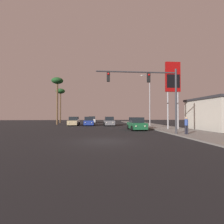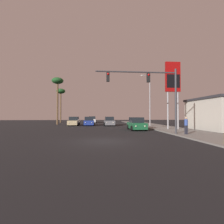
{
  "view_description": "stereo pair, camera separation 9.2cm",
  "coord_description": "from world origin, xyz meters",
  "px_view_note": "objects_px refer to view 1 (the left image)",
  "views": [
    {
      "loc": [
        -0.6,
        -13.22,
        1.96
      ],
      "look_at": [
        1.75,
        13.06,
        2.45
      ],
      "focal_mm": 28.0,
      "sensor_mm": 36.0,
      "label": 1
    },
    {
      "loc": [
        -0.51,
        -13.22,
        1.96
      ],
      "look_at": [
        1.75,
        13.06,
        2.45
      ],
      "focal_mm": 28.0,
      "sensor_mm": 36.0,
      "label": 2
    }
  ],
  "objects_px": {
    "car_tan": "(74,121)",
    "gas_station_sign": "(173,81)",
    "car_blue": "(89,122)",
    "street_lamp": "(149,97)",
    "traffic_light_mast": "(153,87)",
    "palm_tree_mid": "(57,84)",
    "car_grey": "(109,122)",
    "car_green": "(137,124)",
    "car_white": "(92,120)",
    "palm_tree_far": "(60,93)",
    "pedestrian_on_sidewalk": "(186,125)"
  },
  "relations": [
    {
      "from": "traffic_light_mast",
      "to": "gas_station_sign",
      "type": "distance_m",
      "value": 7.6
    },
    {
      "from": "traffic_light_mast",
      "to": "palm_tree_far",
      "type": "distance_m",
      "value": 34.1
    },
    {
      "from": "car_grey",
      "to": "street_lamp",
      "type": "distance_m",
      "value": 8.66
    },
    {
      "from": "car_tan",
      "to": "street_lamp",
      "type": "relative_size",
      "value": 0.48
    },
    {
      "from": "car_tan",
      "to": "palm_tree_far",
      "type": "xyz_separation_m",
      "value": [
        -5.24,
        13.38,
        7.08
      ]
    },
    {
      "from": "car_grey",
      "to": "traffic_light_mast",
      "type": "relative_size",
      "value": 0.53
    },
    {
      "from": "street_lamp",
      "to": "pedestrian_on_sidewalk",
      "type": "bearing_deg",
      "value": -92.16
    },
    {
      "from": "car_blue",
      "to": "street_lamp",
      "type": "height_order",
      "value": "street_lamp"
    },
    {
      "from": "car_blue",
      "to": "car_white",
      "type": "relative_size",
      "value": 1.0
    },
    {
      "from": "traffic_light_mast",
      "to": "palm_tree_mid",
      "type": "relative_size",
      "value": 0.82
    },
    {
      "from": "car_grey",
      "to": "pedestrian_on_sidewalk",
      "type": "distance_m",
      "value": 17.89
    },
    {
      "from": "car_white",
      "to": "street_lamp",
      "type": "distance_m",
      "value": 18.88
    },
    {
      "from": "gas_station_sign",
      "to": "car_grey",
      "type": "bearing_deg",
      "value": 126.96
    },
    {
      "from": "car_grey",
      "to": "palm_tree_far",
      "type": "height_order",
      "value": "palm_tree_far"
    },
    {
      "from": "car_tan",
      "to": "car_white",
      "type": "distance_m",
      "value": 11.63
    },
    {
      "from": "car_blue",
      "to": "palm_tree_mid",
      "type": "xyz_separation_m",
      "value": [
        -6.74,
        3.66,
        7.81
      ]
    },
    {
      "from": "street_lamp",
      "to": "palm_tree_far",
      "type": "distance_m",
      "value": 25.71
    },
    {
      "from": "pedestrian_on_sidewalk",
      "to": "palm_tree_mid",
      "type": "relative_size",
      "value": 0.17
    },
    {
      "from": "car_tan",
      "to": "car_grey",
      "type": "bearing_deg",
      "value": 174.16
    },
    {
      "from": "traffic_light_mast",
      "to": "gas_station_sign",
      "type": "height_order",
      "value": "gas_station_sign"
    },
    {
      "from": "car_white",
      "to": "traffic_light_mast",
      "type": "height_order",
      "value": "traffic_light_mast"
    },
    {
      "from": "car_tan",
      "to": "pedestrian_on_sidewalk",
      "type": "bearing_deg",
      "value": 128.04
    },
    {
      "from": "car_white",
      "to": "car_green",
      "type": "bearing_deg",
      "value": 106.5
    },
    {
      "from": "car_green",
      "to": "car_blue",
      "type": "bearing_deg",
      "value": -58.72
    },
    {
      "from": "palm_tree_far",
      "to": "street_lamp",
      "type": "bearing_deg",
      "value": -42.85
    },
    {
      "from": "car_green",
      "to": "gas_station_sign",
      "type": "height_order",
      "value": "gas_station_sign"
    },
    {
      "from": "car_tan",
      "to": "car_grey",
      "type": "xyz_separation_m",
      "value": [
        6.71,
        -0.88,
        0.0
      ]
    },
    {
      "from": "street_lamp",
      "to": "palm_tree_mid",
      "type": "bearing_deg",
      "value": 156.95
    },
    {
      "from": "street_lamp",
      "to": "car_grey",
      "type": "bearing_deg",
      "value": 155.3
    },
    {
      "from": "car_white",
      "to": "palm_tree_mid",
      "type": "xyz_separation_m",
      "value": [
        -7.03,
        -7.81,
        7.81
      ]
    },
    {
      "from": "street_lamp",
      "to": "pedestrian_on_sidewalk",
      "type": "xyz_separation_m",
      "value": [
        -0.51,
        -13.62,
        -4.08
      ]
    },
    {
      "from": "car_white",
      "to": "palm_tree_far",
      "type": "bearing_deg",
      "value": -14.48
    },
    {
      "from": "pedestrian_on_sidewalk",
      "to": "palm_tree_mid",
      "type": "xyz_separation_m",
      "value": [
        -16.84,
        21.01,
        7.54
      ]
    },
    {
      "from": "car_blue",
      "to": "palm_tree_far",
      "type": "distance_m",
      "value": 17.41
    },
    {
      "from": "street_lamp",
      "to": "palm_tree_mid",
      "type": "height_order",
      "value": "palm_tree_mid"
    },
    {
      "from": "traffic_light_mast",
      "to": "pedestrian_on_sidewalk",
      "type": "xyz_separation_m",
      "value": [
        3.09,
        -0.61,
        -3.73
      ]
    },
    {
      "from": "car_tan",
      "to": "car_green",
      "type": "bearing_deg",
      "value": 133.32
    },
    {
      "from": "car_tan",
      "to": "gas_station_sign",
      "type": "distance_m",
      "value": 19.31
    },
    {
      "from": "street_lamp",
      "to": "car_white",
      "type": "bearing_deg",
      "value": 124.2
    },
    {
      "from": "car_blue",
      "to": "car_grey",
      "type": "bearing_deg",
      "value": 170.52
    },
    {
      "from": "car_green",
      "to": "car_tan",
      "type": "xyz_separation_m",
      "value": [
        -9.66,
        10.86,
        0.0
      ]
    },
    {
      "from": "car_blue",
      "to": "street_lamp",
      "type": "relative_size",
      "value": 0.48
    },
    {
      "from": "traffic_light_mast",
      "to": "palm_tree_mid",
      "type": "xyz_separation_m",
      "value": [
        -13.75,
        20.4,
        3.8
      ]
    },
    {
      "from": "car_blue",
      "to": "palm_tree_far",
      "type": "xyz_separation_m",
      "value": [
        -8.13,
        13.66,
        7.08
      ]
    },
    {
      "from": "car_white",
      "to": "pedestrian_on_sidewalk",
      "type": "bearing_deg",
      "value": 108.91
    },
    {
      "from": "car_tan",
      "to": "car_blue",
      "type": "distance_m",
      "value": 2.91
    },
    {
      "from": "car_grey",
      "to": "traffic_light_mast",
      "type": "xyz_separation_m",
      "value": [
        3.19,
        -16.14,
        4.01
      ]
    },
    {
      "from": "car_tan",
      "to": "street_lamp",
      "type": "xyz_separation_m",
      "value": [
        13.51,
        -4.01,
        4.36
      ]
    },
    {
      "from": "car_white",
      "to": "palm_tree_far",
      "type": "height_order",
      "value": "palm_tree_far"
    },
    {
      "from": "car_blue",
      "to": "street_lamp",
      "type": "distance_m",
      "value": 12.06
    }
  ]
}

